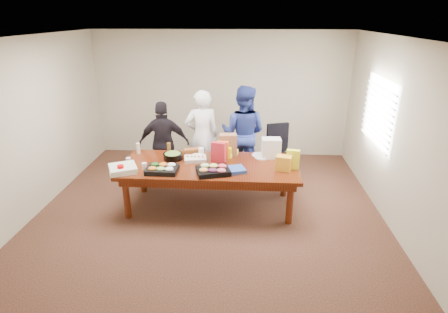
# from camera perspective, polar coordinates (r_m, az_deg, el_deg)

# --- Properties ---
(floor) EXTENTS (5.50, 5.00, 0.02)m
(floor) POSITION_cam_1_polar(r_m,az_deg,el_deg) (6.10, -2.17, -7.87)
(floor) COLOR #47301E
(floor) RESTS_ON ground
(ceiling) EXTENTS (5.50, 5.00, 0.02)m
(ceiling) POSITION_cam_1_polar(r_m,az_deg,el_deg) (5.31, -2.60, 18.59)
(ceiling) COLOR white
(ceiling) RESTS_ON wall_back
(wall_back) EXTENTS (5.50, 0.04, 2.70)m
(wall_back) POSITION_cam_1_polar(r_m,az_deg,el_deg) (7.97, -0.48, 9.75)
(wall_back) COLOR beige
(wall_back) RESTS_ON floor
(wall_front) EXTENTS (5.50, 0.04, 2.70)m
(wall_front) POSITION_cam_1_polar(r_m,az_deg,el_deg) (3.27, -6.97, -8.60)
(wall_front) COLOR beige
(wall_front) RESTS_ON floor
(wall_left) EXTENTS (0.04, 5.00, 2.70)m
(wall_left) POSITION_cam_1_polar(r_m,az_deg,el_deg) (6.45, -27.55, 4.41)
(wall_left) COLOR beige
(wall_left) RESTS_ON floor
(wall_right) EXTENTS (0.04, 5.00, 2.70)m
(wall_right) POSITION_cam_1_polar(r_m,az_deg,el_deg) (5.94, 25.12, 3.51)
(wall_right) COLOR beige
(wall_right) RESTS_ON floor
(window_panel) EXTENTS (0.03, 1.40, 1.10)m
(window_panel) POSITION_cam_1_polar(r_m,az_deg,el_deg) (6.43, 23.28, 6.46)
(window_panel) COLOR white
(window_panel) RESTS_ON wall_right
(window_blinds) EXTENTS (0.04, 1.36, 1.00)m
(window_blinds) POSITION_cam_1_polar(r_m,az_deg,el_deg) (6.42, 22.94, 6.49)
(window_blinds) COLOR beige
(window_blinds) RESTS_ON wall_right
(conference_table) EXTENTS (2.80, 1.20, 0.75)m
(conference_table) POSITION_cam_1_polar(r_m,az_deg,el_deg) (5.92, -2.22, -4.63)
(conference_table) COLOR #4C1C0F
(conference_table) RESTS_ON floor
(office_chair) EXTENTS (0.66, 0.66, 1.03)m
(office_chair) POSITION_cam_1_polar(r_m,az_deg,el_deg) (6.87, 8.43, 0.26)
(office_chair) COLOR black
(office_chair) RESTS_ON floor
(person_center) EXTENTS (0.72, 0.56, 1.74)m
(person_center) POSITION_cam_1_polar(r_m,az_deg,el_deg) (6.75, -3.48, 3.25)
(person_center) COLOR white
(person_center) RESTS_ON floor
(person_right) EXTENTS (1.01, 0.87, 1.80)m
(person_right) POSITION_cam_1_polar(r_m,az_deg,el_deg) (6.81, 3.04, 3.71)
(person_right) COLOR navy
(person_right) RESTS_ON floor
(person_left) EXTENTS (0.95, 0.48, 1.56)m
(person_left) POSITION_cam_1_polar(r_m,az_deg,el_deg) (6.68, -9.44, 2.03)
(person_left) COLOR black
(person_left) RESTS_ON floor
(veggie_tray) EXTENTS (0.47, 0.37, 0.07)m
(veggie_tray) POSITION_cam_1_polar(r_m,az_deg,el_deg) (5.57, -9.75, -2.04)
(veggie_tray) COLOR black
(veggie_tray) RESTS_ON conference_table
(fruit_tray) EXTENTS (0.57, 0.50, 0.07)m
(fruit_tray) POSITION_cam_1_polar(r_m,az_deg,el_deg) (5.44, -1.74, -2.29)
(fruit_tray) COLOR black
(fruit_tray) RESTS_ON conference_table
(sheet_cake) EXTENTS (0.40, 0.33, 0.06)m
(sheet_cake) POSITION_cam_1_polar(r_m,az_deg,el_deg) (5.92, -4.56, -0.37)
(sheet_cake) COLOR silver
(sheet_cake) RESTS_ON conference_table
(salad_bowl) EXTENTS (0.40, 0.40, 0.10)m
(salad_bowl) POSITION_cam_1_polar(r_m,az_deg,el_deg) (6.01, -8.09, 0.03)
(salad_bowl) COLOR black
(salad_bowl) RESTS_ON conference_table
(chip_bag_blue) EXTENTS (0.43, 0.38, 0.05)m
(chip_bag_blue) POSITION_cam_1_polar(r_m,az_deg,el_deg) (5.49, 1.39, -2.15)
(chip_bag_blue) COLOR #2B4CA0
(chip_bag_blue) RESTS_ON conference_table
(chip_bag_red) EXTENTS (0.24, 0.14, 0.33)m
(chip_bag_red) POSITION_cam_1_polar(r_m,az_deg,el_deg) (5.81, -0.86, 0.70)
(chip_bag_red) COLOR red
(chip_bag_red) RESTS_ON conference_table
(chip_bag_yellow) EXTENTS (0.22, 0.11, 0.31)m
(chip_bag_yellow) POSITION_cam_1_polar(r_m,az_deg,el_deg) (5.65, 10.85, -0.45)
(chip_bag_yellow) COLOR #FEFF2D
(chip_bag_yellow) RESTS_ON conference_table
(chip_bag_orange) EXTENTS (0.20, 0.10, 0.30)m
(chip_bag_orange) POSITION_cam_1_polar(r_m,az_deg,el_deg) (5.93, -0.25, 1.00)
(chip_bag_orange) COLOR orange
(chip_bag_orange) RESTS_ON conference_table
(mayo_jar) EXTENTS (0.11, 0.11, 0.15)m
(mayo_jar) POSITION_cam_1_polar(r_m,az_deg,el_deg) (6.07, -3.61, 0.68)
(mayo_jar) COLOR white
(mayo_jar) RESTS_ON conference_table
(mustard_bottle) EXTENTS (0.08, 0.08, 0.19)m
(mustard_bottle) POSITION_cam_1_polar(r_m,az_deg,el_deg) (5.97, 0.87, 0.56)
(mustard_bottle) COLOR #F5F300
(mustard_bottle) RESTS_ON conference_table
(dressing_bottle) EXTENTS (0.08, 0.08, 0.20)m
(dressing_bottle) POSITION_cam_1_polar(r_m,az_deg,el_deg) (6.24, -8.69, 1.29)
(dressing_bottle) COLOR brown
(dressing_bottle) RESTS_ON conference_table
(ranch_bottle) EXTENTS (0.08, 0.08, 0.19)m
(ranch_bottle) POSITION_cam_1_polar(r_m,az_deg,el_deg) (6.35, -13.42, 1.26)
(ranch_bottle) COLOR beige
(ranch_bottle) RESTS_ON conference_table
(banana_bunch) EXTENTS (0.24, 0.16, 0.07)m
(banana_bunch) POSITION_cam_1_polar(r_m,az_deg,el_deg) (6.18, 1.17, 0.74)
(banana_bunch) COLOR yellow
(banana_bunch) RESTS_ON conference_table
(bread_loaf) EXTENTS (0.31, 0.20, 0.11)m
(bread_loaf) POSITION_cam_1_polar(r_m,az_deg,el_deg) (6.15, -5.06, 0.76)
(bread_loaf) COLOR brown
(bread_loaf) RESTS_ON conference_table
(kraft_bag) EXTENTS (0.31, 0.21, 0.37)m
(kraft_bag) POSITION_cam_1_polar(r_m,az_deg,el_deg) (6.07, 0.64, 1.86)
(kraft_bag) COLOR #905E3F
(kraft_bag) RESTS_ON conference_table
(red_cup) EXTENTS (0.11, 0.11, 0.13)m
(red_cup) POSITION_cam_1_polar(r_m,az_deg,el_deg) (5.63, -16.02, -1.96)
(red_cup) COLOR #D00006
(red_cup) RESTS_ON conference_table
(clear_cup_a) EXTENTS (0.07, 0.07, 0.10)m
(clear_cup_a) POSITION_cam_1_polar(r_m,az_deg,el_deg) (5.71, -12.49, -1.47)
(clear_cup_a) COLOR white
(clear_cup_a) RESTS_ON conference_table
(clear_cup_b) EXTENTS (0.08, 0.08, 0.11)m
(clear_cup_b) POSITION_cam_1_polar(r_m,az_deg,el_deg) (5.96, -14.88, -0.67)
(clear_cup_b) COLOR silver
(clear_cup_b) RESTS_ON conference_table
(pizza_box_lower) EXTENTS (0.51, 0.51, 0.04)m
(pizza_box_lower) POSITION_cam_1_polar(r_m,az_deg,el_deg) (5.71, -15.74, -2.07)
(pizza_box_lower) COLOR white
(pizza_box_lower) RESTS_ON conference_table
(pizza_box_upper) EXTENTS (0.52, 0.52, 0.04)m
(pizza_box_upper) POSITION_cam_1_polar(r_m,az_deg,el_deg) (5.69, -15.73, -1.67)
(pizza_box_upper) COLOR beige
(pizza_box_upper) RESTS_ON pizza_box_lower
(plate_a) EXTENTS (0.30, 0.30, 0.01)m
(plate_a) POSITION_cam_1_polar(r_m,az_deg,el_deg) (6.15, 5.60, 0.25)
(plate_a) COLOR white
(plate_a) RESTS_ON conference_table
(plate_b) EXTENTS (0.29, 0.29, 0.01)m
(plate_b) POSITION_cam_1_polar(r_m,az_deg,el_deg) (6.06, 5.98, -0.13)
(plate_b) COLOR silver
(plate_b) RESTS_ON conference_table
(dip_bowl_a) EXTENTS (0.15, 0.15, 0.06)m
(dip_bowl_a) POSITION_cam_1_polar(r_m,az_deg,el_deg) (6.03, 0.64, 0.09)
(dip_bowl_a) COLOR beige
(dip_bowl_a) RESTS_ON conference_table
(dip_bowl_b) EXTENTS (0.21, 0.21, 0.07)m
(dip_bowl_b) POSITION_cam_1_polar(r_m,az_deg,el_deg) (6.00, -4.34, -0.02)
(dip_bowl_b) COLOR silver
(dip_bowl_b) RESTS_ON conference_table
(grocery_bag_white) EXTENTS (0.32, 0.24, 0.33)m
(grocery_bag_white) POSITION_cam_1_polar(r_m,az_deg,el_deg) (6.04, 7.47, 1.34)
(grocery_bag_white) COLOR white
(grocery_bag_white) RESTS_ON conference_table
(grocery_bag_yellow) EXTENTS (0.26, 0.22, 0.23)m
(grocery_bag_yellow) POSITION_cam_1_polar(r_m,az_deg,el_deg) (5.59, 9.41, -1.04)
(grocery_bag_yellow) COLOR gold
(grocery_bag_yellow) RESTS_ON conference_table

